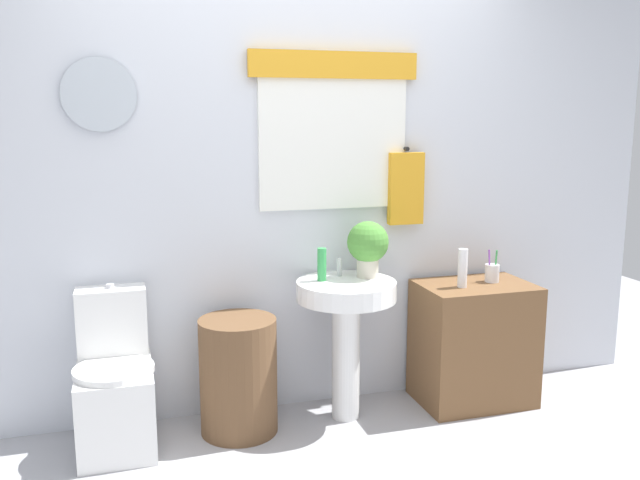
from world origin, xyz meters
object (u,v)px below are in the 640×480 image
at_px(laundry_hamper, 238,376).
at_px(lotion_bottle, 463,268).
at_px(toilet, 115,387).
at_px(potted_plant, 368,245).
at_px(toothbrush_cup, 492,273).
at_px(soap_bottle, 322,264).
at_px(pedestal_sink, 346,315).
at_px(wooden_cabinet, 473,343).

height_order(laundry_hamper, lotion_bottle, lotion_bottle).
height_order(toilet, potted_plant, potted_plant).
xyz_separation_m(toilet, toothbrush_cup, (2.06, -0.02, 0.44)).
bearing_deg(toothbrush_cup, lotion_bottle, -164.73).
height_order(soap_bottle, toothbrush_cup, soap_bottle).
relative_size(pedestal_sink, lotion_bottle, 3.56).
bearing_deg(potted_plant, toothbrush_cup, -3.12).
bearing_deg(toilet, soap_bottle, 0.80).
distance_m(wooden_cabinet, soap_bottle, 1.02).
height_order(laundry_hamper, wooden_cabinet, wooden_cabinet).
distance_m(toilet, potted_plant, 1.47).
xyz_separation_m(wooden_cabinet, lotion_bottle, (-0.11, -0.04, 0.45)).
bearing_deg(pedestal_sink, laundry_hamper, 180.00).
distance_m(toilet, pedestal_sink, 1.22).
bearing_deg(soap_bottle, lotion_bottle, -6.62).
height_order(lotion_bottle, toothbrush_cup, lotion_bottle).
bearing_deg(laundry_hamper, wooden_cabinet, 0.00).
bearing_deg(wooden_cabinet, lotion_bottle, -159.96).
bearing_deg(lotion_bottle, potted_plant, 169.02).
distance_m(pedestal_sink, soap_bottle, 0.30).
bearing_deg(laundry_hamper, pedestal_sink, 0.00).
bearing_deg(toilet, laundry_hamper, -3.31).
bearing_deg(potted_plant, soap_bottle, -177.80).
bearing_deg(laundry_hamper, soap_bottle, 6.18).
bearing_deg(toilet, wooden_cabinet, -1.03).
bearing_deg(lotion_bottle, soap_bottle, 173.38).
xyz_separation_m(pedestal_sink, wooden_cabinet, (0.77, 0.00, -0.23)).
bearing_deg(laundry_hamper, potted_plant, 4.75).
bearing_deg(pedestal_sink, toilet, 178.31).
height_order(wooden_cabinet, potted_plant, potted_plant).
bearing_deg(toilet, potted_plant, 1.07).
xyz_separation_m(potted_plant, toothbrush_cup, (0.73, -0.04, -0.19)).
bearing_deg(laundry_hamper, toothbrush_cup, 0.78).
bearing_deg(wooden_cabinet, pedestal_sink, 180.00).
relative_size(toilet, toothbrush_cup, 4.27).
bearing_deg(toilet, pedestal_sink, -1.69).
bearing_deg(lotion_bottle, toilet, 177.67).
height_order(toilet, toothbrush_cup, toothbrush_cup).
height_order(laundry_hamper, soap_bottle, soap_bottle).
height_order(wooden_cabinet, toothbrush_cup, toothbrush_cup).
xyz_separation_m(toilet, potted_plant, (1.33, 0.02, 0.64)).
bearing_deg(lotion_bottle, pedestal_sink, 176.51).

